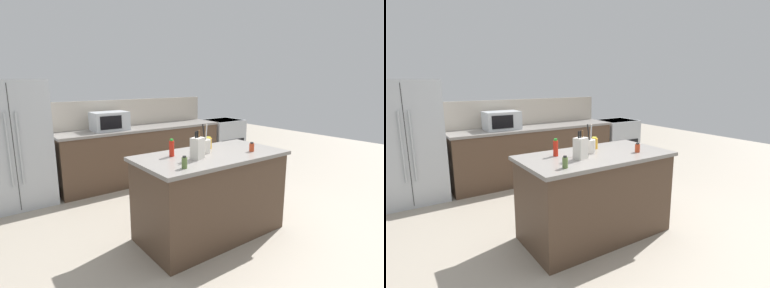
{
  "view_description": "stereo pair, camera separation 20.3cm",
  "coord_description": "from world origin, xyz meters",
  "views": [
    {
      "loc": [
        -2.05,
        -2.43,
        1.72
      ],
      "look_at": [
        0.0,
        0.35,
        0.99
      ],
      "focal_mm": 28.0,
      "sensor_mm": 36.0,
      "label": 1
    },
    {
      "loc": [
        -1.88,
        -2.54,
        1.72
      ],
      "look_at": [
        0.0,
        0.35,
        0.99
      ],
      "focal_mm": 28.0,
      "sensor_mm": 36.0,
      "label": 2
    }
  ],
  "objects": [
    {
      "name": "refrigerator",
      "position": [
        -1.67,
        2.25,
        0.87
      ],
      "size": [
        0.96,
        0.75,
        1.74
      ],
      "color": "#ADB2B7",
      "rests_on": "ground_plane"
    },
    {
      "name": "ground_plane",
      "position": [
        0.0,
        0.0,
        0.0
      ],
      "size": [
        14.0,
        14.0,
        0.0
      ],
      "primitive_type": "plane",
      "color": "gray"
    },
    {
      "name": "hot_sauce_bottle",
      "position": [
        -0.4,
        0.16,
        1.03
      ],
      "size": [
        0.05,
        0.05,
        0.19
      ],
      "color": "red",
      "rests_on": "kitchen_island"
    },
    {
      "name": "microwave",
      "position": [
        -0.28,
        2.2,
        1.09
      ],
      "size": [
        0.56,
        0.39,
        0.3
      ],
      "color": "#ADB2B7",
      "rests_on": "back_counter_run"
    },
    {
      "name": "utensil_crock",
      "position": [
        -0.02,
        0.08,
        1.02
      ],
      "size": [
        0.12,
        0.12,
        0.32
      ],
      "color": "beige",
      "rests_on": "kitchen_island"
    },
    {
      "name": "wall_backsplash",
      "position": [
        0.3,
        2.52,
        1.17
      ],
      "size": [
        2.86,
        0.03,
        0.46
      ],
      "primitive_type": "cube",
      "color": "#B2A899",
      "rests_on": "back_counter_run"
    },
    {
      "name": "back_counter_run",
      "position": [
        0.3,
        2.2,
        0.47
      ],
      "size": [
        2.9,
        0.66,
        0.94
      ],
      "color": "#4C3828",
      "rests_on": "ground_plane"
    },
    {
      "name": "spice_jar_oregano",
      "position": [
        -0.55,
        -0.28,
        0.99
      ],
      "size": [
        0.05,
        0.05,
        0.12
      ],
      "color": "#567038",
      "rests_on": "kitchen_island"
    },
    {
      "name": "honey_jar",
      "position": [
        0.14,
        0.22,
        1.0
      ],
      "size": [
        0.08,
        0.08,
        0.14
      ],
      "color": "gold",
      "rests_on": "kitchen_island"
    },
    {
      "name": "range_oven",
      "position": [
        2.17,
        2.2,
        0.47
      ],
      "size": [
        0.76,
        0.65,
        0.92
      ],
      "color": "#ADB2B7",
      "rests_on": "ground_plane"
    },
    {
      "name": "spice_jar_paprika",
      "position": [
        0.45,
        -0.18,
        0.99
      ],
      "size": [
        0.06,
        0.06,
        0.1
      ],
      "color": "#B73D1E",
      "rests_on": "kitchen_island"
    },
    {
      "name": "kitchen_island",
      "position": [
        0.0,
        0.0,
        0.47
      ],
      "size": [
        1.65,
        0.87,
        0.94
      ],
      "color": "#4C3828",
      "rests_on": "ground_plane"
    },
    {
      "name": "knife_block",
      "position": [
        -0.25,
        -0.08,
        1.05
      ],
      "size": [
        0.16,
        0.14,
        0.29
      ],
      "rotation": [
        0.0,
        0.0,
        0.35
      ],
      "color": "beige",
      "rests_on": "kitchen_island"
    }
  ]
}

